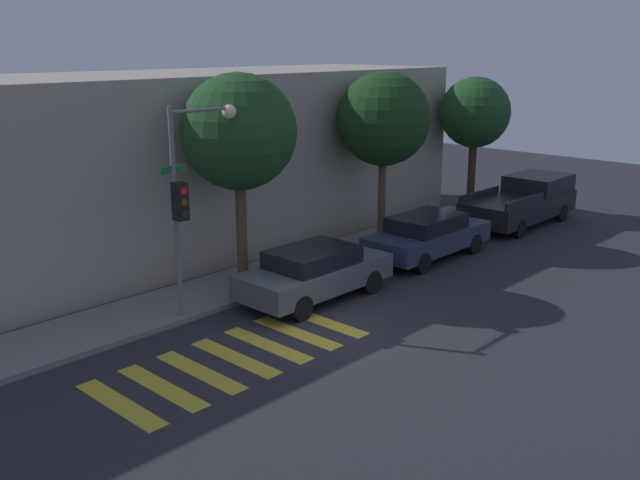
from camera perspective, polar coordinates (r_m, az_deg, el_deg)
ground_plane at (r=16.96m, az=1.51°, el=-7.57°), size 60.00×60.00×0.00m
sidewalk at (r=19.89m, az=-7.89°, el=-3.97°), size 26.00×2.29×0.14m
building_row at (r=22.82m, az=-15.42°, el=5.41°), size 26.00×6.00×5.74m
crosswalk at (r=15.89m, az=-6.81°, el=-9.32°), size 6.16×2.60×0.00m
traffic_light_pole at (r=17.34m, az=-10.32°, el=4.60°), size 2.28×0.56×5.25m
sedan_near_corner at (r=18.98m, az=-0.43°, el=-2.57°), size 4.42×1.86×1.43m
sedan_middle at (r=22.88m, az=8.60°, el=0.39°), size 4.63×1.86×1.42m
pickup_truck at (r=28.14m, az=15.95°, el=3.04°), size 5.39×2.12×1.72m
tree_near_corner at (r=19.58m, az=-6.52°, el=8.53°), size 3.17×3.17×5.92m
tree_midblock at (r=24.14m, az=5.11°, el=9.59°), size 3.13×3.13×5.78m
tree_far_end at (r=28.89m, az=12.29°, el=9.88°), size 2.75×2.75×5.41m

